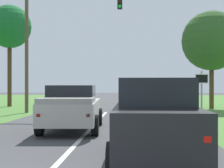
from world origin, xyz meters
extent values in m
plane|color=#424244|center=(0.00, 9.95, 0.00)|extent=(120.00, 120.00, 0.00)
cube|color=black|center=(2.38, 3.43, 0.88)|extent=(1.99, 4.72, 1.04)
cube|color=black|center=(2.38, 3.67, 1.74)|extent=(1.74, 2.93, 0.68)
cube|color=red|center=(1.56, 1.11, 0.93)|extent=(0.14, 0.06, 0.12)
cube|color=red|center=(3.18, 1.11, 0.93)|extent=(0.14, 0.06, 0.12)
cylinder|color=black|center=(1.40, 4.90, 0.36)|extent=(0.24, 0.72, 0.72)
cylinder|color=black|center=(3.37, 4.89, 0.36)|extent=(0.24, 0.72, 0.72)
cylinder|color=black|center=(1.39, 1.98, 0.36)|extent=(0.24, 0.72, 0.72)
cylinder|color=black|center=(3.36, 1.97, 0.36)|extent=(0.24, 0.72, 0.72)
cube|color=#B7B2A8|center=(-0.70, 8.93, 0.82)|extent=(2.36, 5.36, 0.83)
cube|color=black|center=(-0.69, 8.67, 1.56)|extent=(1.94, 2.09, 0.66)
cube|color=#9C978F|center=(-0.62, 7.31, 1.33)|extent=(2.09, 2.10, 0.20)
cube|color=red|center=(-1.42, 6.29, 0.86)|extent=(0.14, 0.07, 0.12)
cube|color=red|center=(0.29, 6.38, 0.86)|extent=(0.14, 0.07, 0.12)
cylinder|color=black|center=(-1.83, 10.51, 0.40)|extent=(0.29, 0.81, 0.80)
cylinder|color=black|center=(0.26, 10.61, 0.40)|extent=(0.29, 0.81, 0.80)
cylinder|color=black|center=(-1.66, 7.25, 0.40)|extent=(0.29, 0.81, 0.80)
cylinder|color=black|center=(0.43, 7.36, 0.40)|extent=(0.29, 0.81, 0.80)
cylinder|color=brown|center=(-5.34, 17.18, 4.27)|extent=(0.24, 0.24, 8.55)
cube|color=black|center=(0.99, 17.18, 7.40)|extent=(0.32, 0.28, 0.90)
sphere|color=black|center=(0.99, 17.03, 7.40)|extent=(0.22, 0.22, 0.22)
sphere|color=#1ED83F|center=(0.99, 17.03, 7.10)|extent=(0.22, 0.22, 0.22)
cylinder|color=gray|center=(4.96, 10.34, 1.27)|extent=(0.08, 0.08, 2.54)
cube|color=white|center=(4.96, 10.31, 2.19)|extent=(0.60, 0.03, 0.44)
cube|color=black|center=(4.96, 10.30, 2.19)|extent=(0.52, 0.01, 0.36)
cylinder|color=#4C351E|center=(8.14, 22.06, 1.82)|extent=(0.36, 0.36, 3.63)
sphere|color=#2F5625|center=(8.14, 22.06, 5.41)|extent=(4.75, 4.75, 4.75)
cylinder|color=#4C351E|center=(-8.81, 23.28, 2.77)|extent=(0.36, 0.36, 5.54)
sphere|color=#1C6630|center=(-8.81, 23.28, 6.94)|extent=(3.73, 3.73, 3.73)
camera|label=1|loc=(1.81, -5.06, 1.93)|focal=53.60mm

